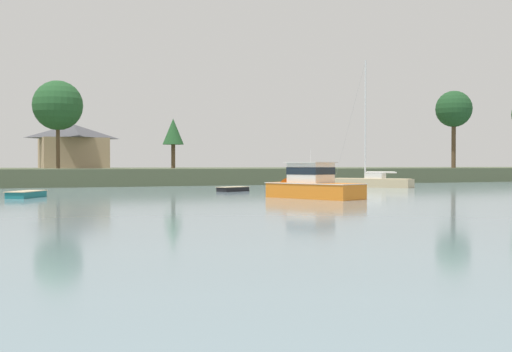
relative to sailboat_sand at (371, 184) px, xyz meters
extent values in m
cube|color=#4C563D|center=(-24.44, 31.96, 0.66)|extent=(225.11, 41.16, 1.91)
cube|color=tan|center=(-0.01, 0.01, -0.16)|extent=(6.71, 8.27, 1.52)
cube|color=#CCB78E|center=(-0.01, 0.01, 0.62)|extent=(6.20, 7.70, 0.04)
cube|color=silver|center=(0.24, -0.34, 0.90)|extent=(2.19, 2.33, 0.52)
cylinder|color=silver|center=(-0.41, 0.58, 6.90)|extent=(0.17, 0.17, 12.52)
cylinder|color=silver|center=(0.59, -0.84, 1.26)|extent=(2.11, 2.90, 0.14)
cylinder|color=silver|center=(0.59, -0.84, 1.31)|extent=(1.91, 2.62, 0.14)
cylinder|color=#999999|center=(-1.41, 1.99, 6.88)|extent=(2.02, 2.85, 12.47)
cube|color=black|center=(-17.42, -4.47, -0.17)|extent=(3.19, 2.38, 0.56)
cube|color=#C6B289|center=(-17.42, -4.47, 0.11)|extent=(3.34, 2.52, 0.05)
cube|color=tan|center=(-17.42, -4.47, 0.07)|extent=(0.54, 1.03, 0.03)
cube|color=#196B70|center=(-35.03, -8.85, -0.15)|extent=(3.02, 3.79, 0.65)
cube|color=#C6B289|center=(-35.03, -8.85, 0.17)|extent=(3.18, 3.97, 0.05)
cube|color=tan|center=(-35.03, -8.85, 0.13)|extent=(1.10, 0.69, 0.03)
cube|color=orange|center=(-16.46, -17.86, -0.05)|extent=(5.00, 7.55, 1.69)
cone|color=orange|center=(-17.74, -14.55, -0.05)|extent=(2.91, 2.70, 2.35)
cube|color=silver|center=(-16.46, -17.86, 0.77)|extent=(5.15, 7.72, 0.05)
cube|color=silver|center=(-16.59, -17.52, 1.50)|extent=(2.92, 3.26, 1.40)
cube|color=#19232D|center=(-16.59, -17.52, 1.64)|extent=(2.98, 3.32, 0.50)
cube|color=beige|center=(-16.59, -17.52, 2.23)|extent=(3.35, 3.68, 0.06)
cylinder|color=silver|center=(-16.59, -17.52, 2.77)|extent=(0.03, 0.03, 1.01)
cylinder|color=brown|center=(26.82, 18.95, 5.40)|extent=(0.63, 0.63, 7.56)
sphere|color=#1E4723|center=(26.82, 18.95, 10.38)|extent=(5.37, 5.37, 5.37)
cylinder|color=brown|center=(-14.49, 24.87, 4.16)|extent=(0.53, 0.53, 5.08)
cone|color=#235128|center=(-14.49, 24.87, 6.47)|extent=(2.79, 2.79, 3.41)
cylinder|color=brown|center=(-29.21, 24.05, 4.79)|extent=(0.46, 0.46, 6.34)
sphere|color=#235128|center=(-29.21, 24.05, 9.32)|extent=(6.04, 6.04, 6.04)
cube|color=tan|center=(-26.23, 33.29, 3.66)|extent=(8.41, 8.93, 4.07)
pyramid|color=#47474C|center=(-26.23, 33.29, 6.67)|extent=(9.09, 9.64, 1.95)
camera|label=1|loc=(-38.26, -58.21, 2.06)|focal=45.65mm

